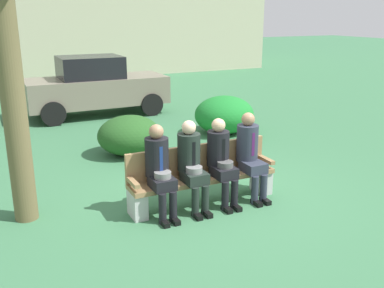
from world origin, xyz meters
TOP-DOWN VIEW (x-y plane):
  - ground_plane at (0.00, 0.00)m, footprint 80.00×80.00m
  - park_bench at (-0.21, -0.13)m, footprint 2.33×0.44m
  - seated_man_leftmost at (-0.96, -0.26)m, footprint 0.34×0.72m
  - seated_man_centerleft at (-0.45, -0.26)m, footprint 0.34×0.72m
  - seated_man_centerright at (0.04, -0.26)m, footprint 0.34×0.72m
  - seated_man_rightmost at (0.57, -0.25)m, footprint 0.34×0.72m
  - shrub_near_bench at (-0.46, 2.66)m, footprint 1.31×1.20m
  - shrub_mid_lawn at (2.15, 3.28)m, footprint 1.47×1.34m
  - parked_car_far at (-0.16, 6.61)m, footprint 3.91×1.72m

SIDE VIEW (x-z plane):
  - ground_plane at x=0.00m, z-range 0.00..0.00m
  - shrub_near_bench at x=-0.46m, z-range 0.00..0.82m
  - park_bench at x=-0.21m, z-range -0.01..0.89m
  - shrub_mid_lawn at x=2.15m, z-range 0.00..0.92m
  - seated_man_centerright at x=0.04m, z-range 0.07..1.39m
  - seated_man_leftmost at x=-0.96m, z-range 0.07..1.41m
  - seated_man_centerleft at x=-0.45m, z-range 0.07..1.41m
  - seated_man_rightmost at x=0.57m, z-range 0.08..1.43m
  - parked_car_far at x=-0.16m, z-range 0.00..1.68m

